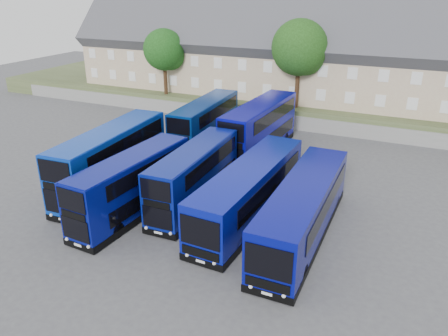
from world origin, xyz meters
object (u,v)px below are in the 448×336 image
dd_front_mid (132,187)px  coach_east_a (249,192)px  dd_front_left (112,161)px  tree_west (165,51)px  tree_mid (301,50)px

dd_front_mid → coach_east_a: size_ratio=0.79×
dd_front_left → coach_east_a: 10.83m
coach_east_a → tree_west: tree_west is taller
tree_mid → dd_front_left: bearing=-110.6°
dd_front_left → tree_mid: bearing=66.1°
dd_front_mid → tree_mid: 25.20m
dd_front_left → coach_east_a: bearing=-1.7°
tree_mid → coach_east_a: bearing=-82.6°
dd_front_left → tree_mid: (8.07, 21.47, 5.80)m
tree_west → tree_mid: bearing=1.8°
dd_front_left → dd_front_mid: 4.48m
coach_east_a → tree_west: bearing=134.8°
tree_west → tree_mid: 16.04m
dd_front_left → dd_front_mid: dd_front_left is taller
coach_east_a → tree_mid: bearing=100.0°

